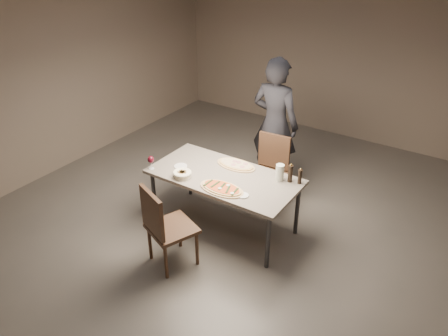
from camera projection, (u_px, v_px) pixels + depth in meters
The scene contains 14 objects.
room at pixel (224, 125), 4.90m from camera, with size 7.00×7.00×7.00m.
dining_table at pixel (224, 179), 5.25m from camera, with size 1.80×0.90×0.75m.
zucchini_pizza at pixel (222, 188), 4.93m from camera, with size 0.55×0.31×0.05m.
ham_pizza at pixel (236, 165), 5.42m from camera, with size 0.52×0.29×0.04m.
bread_basket at pixel (182, 174), 5.16m from camera, with size 0.22×0.22×0.08m.
oil_dish at pixel (243, 195), 4.82m from camera, with size 0.13×0.13×0.01m.
pepper_mill_left at pixel (300, 176), 5.01m from camera, with size 0.05×0.05×0.20m.
pepper_mill_right at pixel (290, 173), 5.04m from camera, with size 0.06×0.06×0.24m.
carafe at pixel (280, 173), 5.07m from camera, with size 0.10×0.10×0.20m.
wine_glass at pixel (151, 160), 5.30m from camera, with size 0.08×0.08×0.18m.
side_plate at pixel (181, 166), 5.40m from camera, with size 0.16×0.16×0.01m.
chair_near at pixel (164, 224), 4.69m from camera, with size 0.62×0.62×1.00m.
chair_far at pixel (270, 167), 5.82m from camera, with size 0.49×0.49×0.97m.
diner at pixel (275, 124), 6.05m from camera, with size 0.69×0.46×1.90m, color black.
Camera 1 is at (2.49, -3.76, 3.38)m, focal length 35.00 mm.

